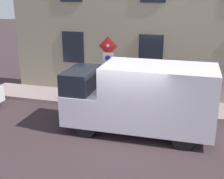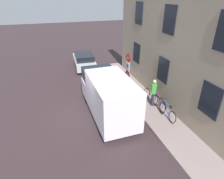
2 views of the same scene
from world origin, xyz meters
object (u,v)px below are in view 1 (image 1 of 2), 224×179
at_px(bicycle_blue, 186,96).
at_px(bicycle_purple, 165,94).
at_px(delivery_van, 141,97).
at_px(sign_post_stacked, 108,64).
at_px(bicycle_orange, 144,92).
at_px(pedestrian, 154,82).

relative_size(bicycle_blue, bicycle_purple, 1.00).
xyz_separation_m(delivery_van, bicycle_purple, (3.02, -0.51, -0.82)).
height_order(sign_post_stacked, bicycle_orange, sign_post_stacked).
xyz_separation_m(bicycle_blue, pedestrian, (-0.14, 1.42, 0.56)).
bearing_deg(delivery_van, sign_post_stacked, -47.78).
relative_size(bicycle_purple, pedestrian, 1.00).
bearing_deg(bicycle_purple, pedestrian, 23.28).
height_order(bicycle_blue, bicycle_orange, same).
xyz_separation_m(bicycle_purple, bicycle_orange, (-0.00, 0.93, 0.00)).
relative_size(bicycle_purple, bicycle_orange, 1.00).
distance_m(sign_post_stacked, delivery_van, 2.68).
xyz_separation_m(bicycle_blue, bicycle_purple, (0.00, 0.93, 0.00)).
xyz_separation_m(bicycle_orange, pedestrian, (-0.14, -0.45, 0.56)).
distance_m(sign_post_stacked, bicycle_blue, 3.71).
bearing_deg(delivery_van, pedestrian, -91.51).
relative_size(delivery_van, bicycle_blue, 3.13).
bearing_deg(bicycle_blue, bicycle_orange, 2.58).
bearing_deg(bicycle_purple, bicycle_blue, -173.16).
bearing_deg(delivery_van, bicycle_blue, -116.46).
bearing_deg(pedestrian, delivery_van, -154.36).
relative_size(delivery_van, pedestrian, 3.12).
bearing_deg(bicycle_purple, sign_post_stacked, 33.00).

